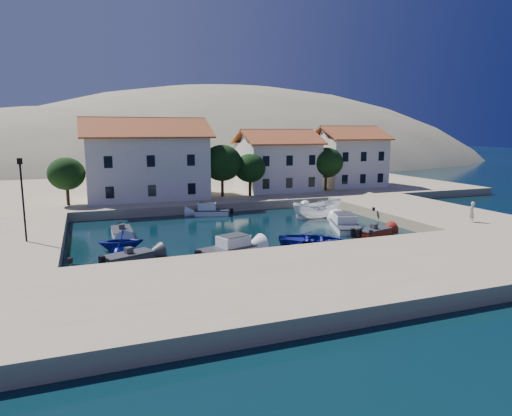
{
  "coord_description": "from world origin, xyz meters",
  "views": [
    {
      "loc": [
        -13.16,
        -29.18,
        9.22
      ],
      "look_at": [
        1.79,
        10.36,
        2.0
      ],
      "focal_mm": 32.0,
      "sensor_mm": 36.0,
      "label": 1
    }
  ],
  "objects_px": {
    "building_left": "(146,157)",
    "rowboat_south": "(311,244)",
    "cabin_cruiser_east": "(346,225)",
    "pedestrian": "(472,212)",
    "cabin_cruiser_south": "(227,249)",
    "building_mid": "(277,160)",
    "building_right": "(348,156)",
    "boat_east": "(317,218)",
    "lamppost": "(22,192)"
  },
  "relations": [
    {
      "from": "building_left",
      "to": "rowboat_south",
      "type": "bearing_deg",
      "value": -68.21
    },
    {
      "from": "building_right",
      "to": "cabin_cruiser_south",
      "type": "relative_size",
      "value": 2.0
    },
    {
      "from": "rowboat_south",
      "to": "boat_east",
      "type": "bearing_deg",
      "value": -5.84
    },
    {
      "from": "building_mid",
      "to": "cabin_cruiser_east",
      "type": "bearing_deg",
      "value": -96.59
    },
    {
      "from": "rowboat_south",
      "to": "cabin_cruiser_south",
      "type": "bearing_deg",
      "value": 120.16
    },
    {
      "from": "building_right",
      "to": "building_mid",
      "type": "bearing_deg",
      "value": -175.24
    },
    {
      "from": "building_mid",
      "to": "building_right",
      "type": "height_order",
      "value": "building_right"
    },
    {
      "from": "building_mid",
      "to": "rowboat_south",
      "type": "height_order",
      "value": "building_mid"
    },
    {
      "from": "building_right",
      "to": "cabin_cruiser_south",
      "type": "xyz_separation_m",
      "value": [
        -27.5,
        -27.53,
        -5.0
      ]
    },
    {
      "from": "building_mid",
      "to": "pedestrian",
      "type": "relative_size",
      "value": 5.64
    },
    {
      "from": "lamppost",
      "to": "cabin_cruiser_east",
      "type": "bearing_deg",
      "value": -2.34
    },
    {
      "from": "cabin_cruiser_east",
      "to": "building_right",
      "type": "bearing_deg",
      "value": -12.42
    },
    {
      "from": "building_right",
      "to": "lamppost",
      "type": "xyz_separation_m",
      "value": [
        -41.5,
        -22.0,
        -0.72
      ]
    },
    {
      "from": "cabin_cruiser_east",
      "to": "pedestrian",
      "type": "distance_m",
      "value": 11.33
    },
    {
      "from": "pedestrian",
      "to": "boat_east",
      "type": "bearing_deg",
      "value": -67.32
    },
    {
      "from": "building_right",
      "to": "lamppost",
      "type": "bearing_deg",
      "value": -152.07
    },
    {
      "from": "cabin_cruiser_east",
      "to": "pedestrian",
      "type": "bearing_deg",
      "value": -96.57
    },
    {
      "from": "boat_east",
      "to": "building_left",
      "type": "bearing_deg",
      "value": 47.64
    },
    {
      "from": "building_mid",
      "to": "cabin_cruiser_south",
      "type": "xyz_separation_m",
      "value": [
        -15.5,
        -26.53,
        -4.75
      ]
    },
    {
      "from": "lamppost",
      "to": "rowboat_south",
      "type": "relative_size",
      "value": 1.17
    },
    {
      "from": "building_left",
      "to": "building_right",
      "type": "height_order",
      "value": "building_left"
    },
    {
      "from": "building_right",
      "to": "lamppost",
      "type": "distance_m",
      "value": 46.98
    },
    {
      "from": "building_left",
      "to": "building_mid",
      "type": "height_order",
      "value": "building_left"
    },
    {
      "from": "building_left",
      "to": "boat_east",
      "type": "xyz_separation_m",
      "value": [
        15.69,
        -15.08,
        -5.94
      ]
    },
    {
      "from": "cabin_cruiser_south",
      "to": "cabin_cruiser_east",
      "type": "distance_m",
      "value": 13.68
    },
    {
      "from": "building_left",
      "to": "building_right",
      "type": "xyz_separation_m",
      "value": [
        30.0,
        2.0,
        -0.46
      ]
    },
    {
      "from": "building_mid",
      "to": "rowboat_south",
      "type": "bearing_deg",
      "value": -107.37
    },
    {
      "from": "building_right",
      "to": "cabin_cruiser_south",
      "type": "distance_m",
      "value": 39.23
    },
    {
      "from": "lamppost",
      "to": "cabin_cruiser_east",
      "type": "distance_m",
      "value": 27.3
    },
    {
      "from": "building_left",
      "to": "lamppost",
      "type": "bearing_deg",
      "value": -119.9
    },
    {
      "from": "building_right",
      "to": "rowboat_south",
      "type": "relative_size",
      "value": 1.78
    },
    {
      "from": "building_right",
      "to": "rowboat_south",
      "type": "bearing_deg",
      "value": -126.81
    },
    {
      "from": "building_left",
      "to": "rowboat_south",
      "type": "height_order",
      "value": "building_left"
    },
    {
      "from": "boat_east",
      "to": "building_mid",
      "type": "bearing_deg",
      "value": -6.67
    },
    {
      "from": "building_mid",
      "to": "cabin_cruiser_south",
      "type": "relative_size",
      "value": 2.22
    },
    {
      "from": "cabin_cruiser_east",
      "to": "pedestrian",
      "type": "height_order",
      "value": "pedestrian"
    },
    {
      "from": "building_mid",
      "to": "pedestrian",
      "type": "distance_m",
      "value": 28.31
    },
    {
      "from": "rowboat_south",
      "to": "pedestrian",
      "type": "height_order",
      "value": "pedestrian"
    },
    {
      "from": "building_mid",
      "to": "boat_east",
      "type": "relative_size",
      "value": 1.87
    },
    {
      "from": "lamppost",
      "to": "cabin_cruiser_east",
      "type": "relative_size",
      "value": 1.09
    },
    {
      "from": "building_left",
      "to": "cabin_cruiser_south",
      "type": "distance_m",
      "value": 26.22
    },
    {
      "from": "building_left",
      "to": "building_mid",
      "type": "distance_m",
      "value": 18.04
    },
    {
      "from": "building_left",
      "to": "pedestrian",
      "type": "bearing_deg",
      "value": -45.65
    },
    {
      "from": "boat_east",
      "to": "cabin_cruiser_east",
      "type": "bearing_deg",
      "value": 179.23
    },
    {
      "from": "building_right",
      "to": "cabin_cruiser_east",
      "type": "relative_size",
      "value": 1.65
    },
    {
      "from": "cabin_cruiser_south",
      "to": "pedestrian",
      "type": "height_order",
      "value": "pedestrian"
    },
    {
      "from": "cabin_cruiser_south",
      "to": "cabin_cruiser_east",
      "type": "relative_size",
      "value": 0.83
    },
    {
      "from": "building_mid",
      "to": "building_right",
      "type": "distance_m",
      "value": 12.04
    },
    {
      "from": "building_mid",
      "to": "boat_east",
      "type": "height_order",
      "value": "building_mid"
    },
    {
      "from": "lamppost",
      "to": "rowboat_south",
      "type": "xyz_separation_m",
      "value": [
        21.42,
        -4.82,
        -4.75
      ]
    }
  ]
}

